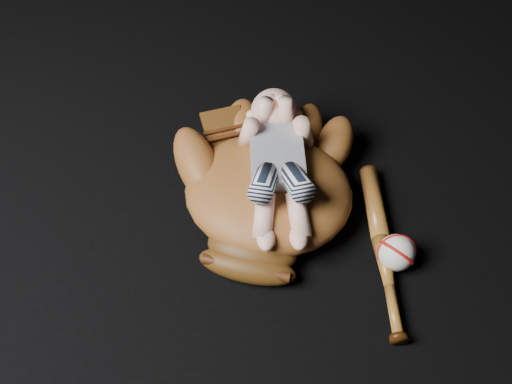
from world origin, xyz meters
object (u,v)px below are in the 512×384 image
Objects in this scene: newborn_baby at (278,164)px; baseball_bat at (382,249)px; baseball_glove at (269,186)px; baseball at (397,253)px.

newborn_baby is 0.93× the size of baseball_bat.
newborn_baby reaches higher than baseball_glove.
baseball_glove is 6.65× the size of baseball.
baseball_glove is at bearing 149.15° from baseball.
baseball_bat is (0.22, -0.12, -0.06)m from baseball_glove.
baseball is at bearing -34.10° from newborn_baby.
baseball_glove is 0.06m from newborn_baby.
baseball_bat is at bearing 133.40° from baseball.
baseball_glove is at bearing -157.60° from newborn_baby.
baseball_glove is at bearing 151.04° from baseball_bat.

